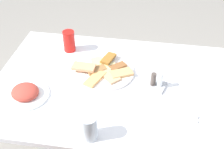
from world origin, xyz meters
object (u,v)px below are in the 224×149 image
(dining_table, at_px, (117,96))
(spoon, at_px, (177,115))
(pide_platter, at_px, (104,71))
(fork, at_px, (177,109))
(condiment_caddy, at_px, (156,83))
(soda_can, at_px, (69,41))
(salad_plate_greens, at_px, (25,93))
(paper_napkin, at_px, (177,113))
(drinking_glass, at_px, (89,127))

(dining_table, xyz_separation_m, spoon, (-0.29, 0.17, 0.09))
(pide_platter, xyz_separation_m, fork, (-0.37, 0.22, -0.01))
(condiment_caddy, bearing_deg, spoon, 118.94)
(dining_table, height_order, condiment_caddy, condiment_caddy)
(pide_platter, bearing_deg, soda_can, -37.05)
(fork, bearing_deg, pide_platter, -7.73)
(soda_can, bearing_deg, dining_table, 141.03)
(pide_platter, bearing_deg, salad_plate_greens, 35.15)
(paper_napkin, distance_m, spoon, 0.02)
(soda_can, distance_m, spoon, 0.74)
(paper_napkin, height_order, fork, fork)
(pide_platter, relative_size, paper_napkin, 2.76)
(dining_table, xyz_separation_m, soda_can, (0.31, -0.25, 0.14))
(salad_plate_greens, bearing_deg, soda_can, -103.80)
(spoon, bearing_deg, pide_platter, -16.62)
(dining_table, xyz_separation_m, drinking_glass, (0.06, 0.35, 0.14))
(dining_table, relative_size, spoon, 6.70)
(salad_plate_greens, distance_m, drinking_glass, 0.40)
(drinking_glass, relative_size, paper_napkin, 0.97)
(dining_table, xyz_separation_m, condiment_caddy, (-0.19, -0.01, 0.11))
(salad_plate_greens, xyz_separation_m, condiment_caddy, (-0.61, -0.17, 0.01))
(salad_plate_greens, distance_m, paper_napkin, 0.71)
(soda_can, relative_size, condiment_caddy, 1.09)
(pide_platter, relative_size, drinking_glass, 2.83)
(fork, relative_size, condiment_caddy, 1.73)
(dining_table, bearing_deg, condiment_caddy, -177.73)
(salad_plate_greens, relative_size, paper_napkin, 1.89)
(pide_platter, distance_m, drinking_glass, 0.43)
(pide_platter, distance_m, soda_can, 0.30)
(pide_platter, xyz_separation_m, spoon, (-0.37, 0.25, -0.01))
(pide_platter, xyz_separation_m, drinking_glass, (-0.02, 0.43, 0.04))
(salad_plate_greens, bearing_deg, fork, -178.38)
(salad_plate_greens, height_order, fork, salad_plate_greens)
(condiment_caddy, bearing_deg, dining_table, 2.27)
(salad_plate_greens, xyz_separation_m, soda_can, (-0.10, -0.41, 0.04))
(paper_napkin, xyz_separation_m, fork, (0.00, -0.02, 0.00))
(dining_table, bearing_deg, paper_napkin, 152.00)
(fork, bearing_deg, condiment_caddy, -33.16)
(spoon, distance_m, condiment_caddy, 0.21)
(fork, xyz_separation_m, spoon, (0.00, 0.04, 0.00))
(fork, distance_m, condiment_caddy, 0.18)
(condiment_caddy, bearing_deg, drinking_glass, 54.35)
(dining_table, relative_size, pide_platter, 3.85)
(condiment_caddy, bearing_deg, salad_plate_greens, 15.25)
(salad_plate_greens, bearing_deg, pide_platter, -144.85)
(paper_napkin, distance_m, fork, 0.02)
(paper_napkin, height_order, spoon, spoon)
(drinking_glass, distance_m, paper_napkin, 0.41)
(salad_plate_greens, xyz_separation_m, drinking_glass, (-0.35, 0.19, 0.04))
(spoon, relative_size, condiment_caddy, 1.64)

